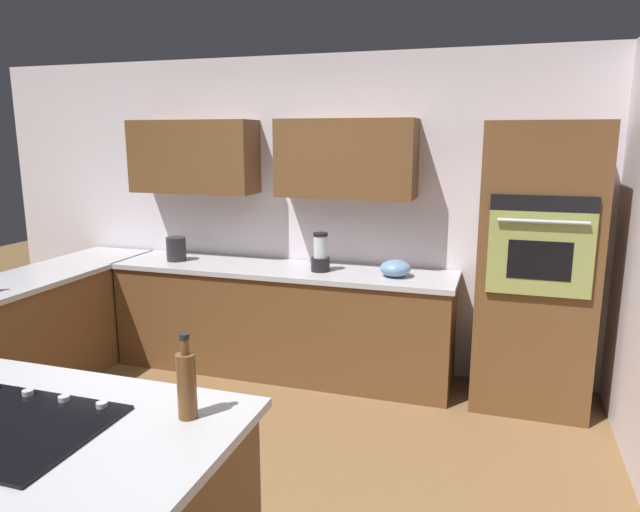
# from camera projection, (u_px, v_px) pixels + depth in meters

# --- Properties ---
(ground_plane) EXTENTS (14.00, 14.00, 0.00)m
(ground_plane) POSITION_uv_depth(u_px,v_px,m) (188.00, 488.00, 3.24)
(ground_plane) COLOR brown
(wall_back) EXTENTS (6.00, 0.44, 2.60)m
(wall_back) POSITION_uv_depth(u_px,v_px,m) (298.00, 201.00, 4.89)
(wall_back) COLOR silver
(wall_back) RESTS_ON ground
(lower_cabinets_back) EXTENTS (2.80, 0.60, 0.86)m
(lower_cabinets_back) POSITION_uv_depth(u_px,v_px,m) (282.00, 322.00, 4.79)
(lower_cabinets_back) COLOR brown
(lower_cabinets_back) RESTS_ON ground
(countertop_back) EXTENTS (2.84, 0.64, 0.04)m
(countertop_back) POSITION_uv_depth(u_px,v_px,m) (281.00, 270.00, 4.70)
(countertop_back) COLOR #B2B2B7
(countertop_back) RESTS_ON lower_cabinets_back
(lower_cabinets_side) EXTENTS (0.60, 2.90, 0.86)m
(lower_cabinets_side) POSITION_uv_depth(u_px,v_px,m) (5.00, 348.00, 4.20)
(lower_cabinets_side) COLOR brown
(lower_cabinets_side) RESTS_ON ground
(island_top) EXTENTS (1.72, 1.06, 0.04)m
(island_top) POSITION_uv_depth(u_px,v_px,m) (0.00, 433.00, 2.11)
(island_top) COLOR #B2B2B7
(island_top) RESTS_ON island_base
(wall_oven) EXTENTS (0.80, 0.66, 2.05)m
(wall_oven) POSITION_uv_depth(u_px,v_px,m) (536.00, 268.00, 4.09)
(wall_oven) COLOR brown
(wall_oven) RESTS_ON ground
(cooktop) EXTENTS (0.76, 0.56, 0.03)m
(cooktop) POSITION_uv_depth(u_px,v_px,m) (0.00, 425.00, 2.11)
(cooktop) COLOR black
(cooktop) RESTS_ON island_top
(blender) EXTENTS (0.15, 0.15, 0.31)m
(blender) POSITION_uv_depth(u_px,v_px,m) (320.00, 255.00, 4.53)
(blender) COLOR black
(blender) RESTS_ON countertop_back
(mixing_bowl) EXTENTS (0.23, 0.23, 0.13)m
(mixing_bowl) POSITION_uv_depth(u_px,v_px,m) (395.00, 268.00, 4.37)
(mixing_bowl) COLOR #668CB2
(mixing_bowl) RESTS_ON countertop_back
(kettle) EXTENTS (0.17, 0.17, 0.20)m
(kettle) POSITION_uv_depth(u_px,v_px,m) (176.00, 249.00, 4.92)
(kettle) COLOR #262628
(kettle) RESTS_ON countertop_back
(second_bottle) EXTENTS (0.07, 0.07, 0.33)m
(second_bottle) POSITION_uv_depth(u_px,v_px,m) (187.00, 383.00, 2.16)
(second_bottle) COLOR brown
(second_bottle) RESTS_ON island_top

